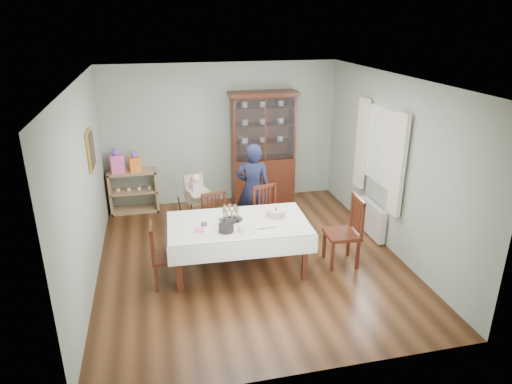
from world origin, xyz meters
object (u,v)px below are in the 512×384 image
object	(u,v)px
chair_far_left	(218,234)
china_cabinet	(263,146)
chair_end_left	(167,267)
chair_end_right	(342,244)
chair_far_right	(269,228)
birthday_cake	(276,213)
sideboard	(134,191)
champagne_tray	(231,216)
high_chair	(198,209)
gift_bag_pink	(117,162)
dining_table	(238,246)
woman	(253,189)
gift_bag_orange	(135,162)

from	to	relation	value
chair_far_left	china_cabinet	bearing A→B (deg)	45.60
chair_far_left	chair_end_left	distance (m)	1.17
chair_end_right	chair_far_right	bearing A→B (deg)	-128.87
china_cabinet	birthday_cake	bearing A→B (deg)	-99.44
chair_far_right	birthday_cake	distance (m)	0.80
china_cabinet	chair_end_left	size ratio (longest dim) A/B	2.37
sideboard	champagne_tray	size ratio (longest dim) A/B	2.65
high_chair	gift_bag_pink	world-z (taller)	gift_bag_pink
dining_table	woman	bearing A→B (deg)	67.87
chair_end_left	gift_bag_orange	bearing A→B (deg)	9.12
chair_far_right	high_chair	size ratio (longest dim) A/B	0.95
chair_far_left	high_chair	distance (m)	0.83
china_cabinet	chair_far_left	bearing A→B (deg)	-121.93
chair_far_left	birthday_cake	distance (m)	1.11
gift_bag_pink	china_cabinet	bearing A→B (deg)	-0.03
high_chair	gift_bag_pink	xyz separation A→B (m)	(-1.33, 1.11, 0.60)
dining_table	chair_end_right	world-z (taller)	chair_end_right
chair_far_right	chair_end_right	size ratio (longest dim) A/B	0.92
high_chair	birthday_cake	size ratio (longest dim) A/B	3.34
gift_bag_pink	gift_bag_orange	distance (m)	0.32
chair_end_left	chair_end_right	distance (m)	2.58
chair_far_right	gift_bag_pink	distance (m)	3.13
dining_table	chair_end_right	size ratio (longest dim) A/B	1.95
chair_far_left	chair_far_right	world-z (taller)	chair_far_right
chair_far_right	high_chair	distance (m)	1.33
birthday_cake	gift_bag_orange	world-z (taller)	gift_bag_orange
china_cabinet	sideboard	size ratio (longest dim) A/B	2.42
chair_end_left	woman	bearing A→B (deg)	-47.79
birthday_cake	gift_bag_pink	distance (m)	3.41
dining_table	chair_far_left	distance (m)	0.69
sideboard	chair_far_right	distance (m)	2.88
chair_far_left	gift_bag_pink	world-z (taller)	gift_bag_pink
china_cabinet	chair_far_left	world-z (taller)	china_cabinet
china_cabinet	chair_end_left	distance (m)	3.48
chair_far_right	gift_bag_pink	xyz separation A→B (m)	(-2.40, 1.89, 0.71)
chair_far_right	chair_end_left	xyz separation A→B (m)	(-1.67, -0.83, -0.02)
china_cabinet	chair_far_right	distance (m)	2.09
chair_far_right	birthday_cake	xyz separation A→B (m)	(-0.07, -0.60, 0.53)
chair_far_right	chair_end_left	bearing A→B (deg)	-166.93
chair_end_left	woman	distance (m)	2.10
dining_table	chair_end_right	bearing A→B (deg)	-6.01
gift_bag_orange	chair_end_right	bearing A→B (deg)	-42.08
china_cabinet	chair_end_left	xyz separation A→B (m)	(-2.02, -2.71, -0.85)
dining_table	champagne_tray	bearing A→B (deg)	137.52
chair_far_left	gift_bag_orange	distance (m)	2.37
champagne_tray	birthday_cake	xyz separation A→B (m)	(0.66, -0.02, -0.01)
chair_far_right	chair_end_right	xyz separation A→B (m)	(0.91, -0.82, 0.02)
china_cabinet	chair_far_right	bearing A→B (deg)	-100.44
woman	champagne_tray	distance (m)	1.24
sideboard	chair_end_right	size ratio (longest dim) A/B	0.86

